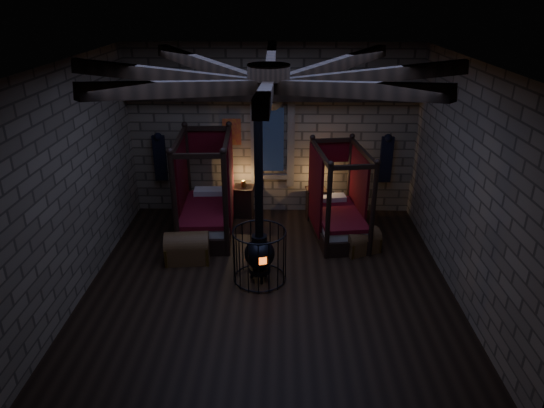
{
  "coord_description": "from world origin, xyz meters",
  "views": [
    {
      "loc": [
        0.22,
        -8.06,
        5.26
      ],
      "look_at": [
        0.04,
        0.6,
        1.44
      ],
      "focal_mm": 32.0,
      "sensor_mm": 36.0,
      "label": 1
    }
  ],
  "objects_px": {
    "stove": "(260,251)",
    "bed_right": "(338,215)",
    "bed_left": "(207,210)",
    "trunk_right": "(361,242)",
    "trunk_left": "(187,248)"
  },
  "relations": [
    {
      "from": "bed_right",
      "to": "trunk_left",
      "type": "height_order",
      "value": "bed_right"
    },
    {
      "from": "bed_left",
      "to": "stove",
      "type": "height_order",
      "value": "stove"
    },
    {
      "from": "trunk_left",
      "to": "trunk_right",
      "type": "relative_size",
      "value": 1.1
    },
    {
      "from": "trunk_left",
      "to": "stove",
      "type": "distance_m",
      "value": 1.75
    },
    {
      "from": "trunk_right",
      "to": "stove",
      "type": "height_order",
      "value": "stove"
    },
    {
      "from": "bed_left",
      "to": "trunk_left",
      "type": "bearing_deg",
      "value": -102.64
    },
    {
      "from": "bed_left",
      "to": "bed_right",
      "type": "height_order",
      "value": "bed_left"
    },
    {
      "from": "trunk_right",
      "to": "stove",
      "type": "distance_m",
      "value": 2.5
    },
    {
      "from": "trunk_left",
      "to": "stove",
      "type": "relative_size",
      "value": 0.24
    },
    {
      "from": "bed_left",
      "to": "trunk_right",
      "type": "xyz_separation_m",
      "value": [
        3.5,
        -0.88,
        -0.33
      ]
    },
    {
      "from": "bed_left",
      "to": "trunk_left",
      "type": "height_order",
      "value": "bed_left"
    },
    {
      "from": "bed_left",
      "to": "trunk_right",
      "type": "distance_m",
      "value": 3.62
    },
    {
      "from": "bed_left",
      "to": "stove",
      "type": "bearing_deg",
      "value": -59.97
    },
    {
      "from": "bed_left",
      "to": "trunk_left",
      "type": "distance_m",
      "value": 1.4
    },
    {
      "from": "stove",
      "to": "bed_right",
      "type": "bearing_deg",
      "value": 33.67
    }
  ]
}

